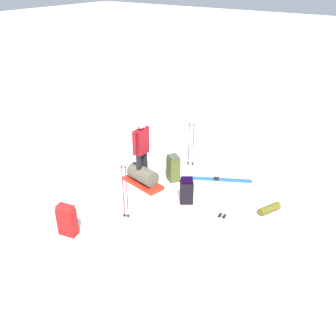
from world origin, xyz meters
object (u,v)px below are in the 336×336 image
object	(u,v)px
ski_pair_near	(222,217)
ski_poles_planted_far	(191,142)
backpack_bright	(187,191)
gear_sled	(143,177)
ski_poles_planted_near	(125,190)
sleeping_mat_rolled	(269,209)
backpack_large_dark	(67,220)
skier_standing	(141,149)
ski_pair_far	(216,179)
backpack_small_spare	(173,168)

from	to	relation	value
ski_pair_near	ski_poles_planted_far	xyz separation A→B (m)	(1.89, -1.68, 0.67)
backpack_bright	gear_sled	bearing A→B (deg)	-2.21
ski_pair_near	ski_poles_planted_near	distance (m)	2.21
sleeping_mat_rolled	backpack_large_dark	bearing A→B (deg)	45.66
ski_pair_near	sleeping_mat_rolled	world-z (taller)	sleeping_mat_rolled
skier_standing	ski_pair_near	xyz separation A→B (m)	(-2.35, 0.15, -0.94)
gear_sled	ski_pair_near	bearing A→B (deg)	177.44
backpack_large_dark	backpack_bright	bearing A→B (deg)	-118.82
skier_standing	ski_pair_far	distance (m)	2.12
ski_poles_planted_near	sleeping_mat_rolled	bearing A→B (deg)	-141.00
backpack_bright	ski_poles_planted_near	size ratio (longest dim) A/B	0.49
gear_sled	backpack_large_dark	bearing A→B (deg)	90.19
ski_pair_near	skier_standing	bearing A→B (deg)	-3.59
sleeping_mat_rolled	ski_pair_far	bearing A→B (deg)	-20.25
sleeping_mat_rolled	ski_pair_near	bearing A→B (deg)	45.23
ski_poles_planted_near	sleeping_mat_rolled	xyz separation A→B (m)	(-2.46, -1.99, -0.62)
ski_pair_far	backpack_large_dark	world-z (taller)	backpack_large_dark
ski_pair_far	backpack_small_spare	xyz separation A→B (m)	(0.90, 0.66, 0.33)
skier_standing	backpack_large_dark	xyz separation A→B (m)	(-0.06, 2.49, -0.62)
ski_pair_far	backpack_large_dark	size ratio (longest dim) A/B	2.40
ski_pair_near	backpack_small_spare	world-z (taller)	backpack_small_spare
skier_standing	backpack_large_dark	distance (m)	2.57
skier_standing	backpack_small_spare	bearing A→B (deg)	-133.39
backpack_small_spare	sleeping_mat_rolled	world-z (taller)	backpack_small_spare
backpack_small_spare	ski_poles_planted_near	bearing A→B (deg)	93.02
skier_standing	ski_poles_planted_near	xyz separation A→B (m)	(-0.65, 1.37, -0.24)
backpack_small_spare	gear_sled	bearing A→B (deg)	51.79
gear_sled	sleeping_mat_rolled	xyz separation A→B (m)	(-3.05, -0.67, -0.13)
backpack_large_dark	ski_poles_planted_near	xyz separation A→B (m)	(-0.58, -1.12, 0.37)
ski_pair_far	ski_poles_planted_far	bearing A→B (deg)	-16.92
backpack_bright	backpack_small_spare	size ratio (longest dim) A/B	0.89
ski_pair_near	ski_poles_planted_far	distance (m)	2.62
ski_pair_far	ski_poles_planted_far	distance (m)	1.23
backpack_large_dark	ski_poles_planted_far	bearing A→B (deg)	-95.62
ski_pair_near	backpack_bright	size ratio (longest dim) A/B	3.02
ski_poles_planted_far	ski_poles_planted_near	bearing A→B (deg)	93.70
ski_pair_near	ski_poles_planted_near	size ratio (longest dim) A/B	1.48
ski_poles_planted_far	gear_sled	size ratio (longest dim) A/B	1.05
ski_pair_far	gear_sled	size ratio (longest dim) A/B	1.41
skier_standing	ski_poles_planted_near	bearing A→B (deg)	115.32
backpack_large_dark	backpack_small_spare	size ratio (longest dim) A/B	0.98
ski_pair_near	ski_poles_planted_far	world-z (taller)	ski_poles_planted_far
skier_standing	ski_pair_near	size ratio (longest dim) A/B	0.90
backpack_large_dark	backpack_bright	world-z (taller)	backpack_large_dark
ski_poles_planted_far	ski_pair_near	bearing A→B (deg)	138.25
ski_pair_near	backpack_large_dark	xyz separation A→B (m)	(2.28, 2.35, 0.33)
ski_pair_near	backpack_large_dark	world-z (taller)	backpack_large_dark
ski_poles_planted_far	ski_pair_far	bearing A→B (deg)	163.08
backpack_small_spare	ski_poles_planted_far	distance (m)	1.02
backpack_large_dark	backpack_bright	xyz separation A→B (m)	(-1.32, -2.40, -0.03)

